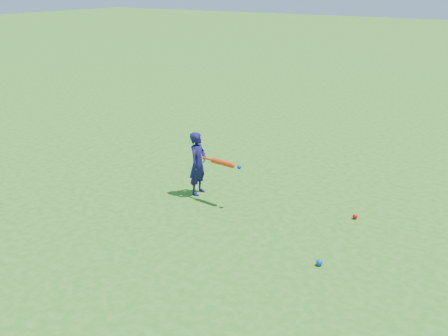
{
  "coord_description": "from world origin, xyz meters",
  "views": [
    {
      "loc": [
        4.79,
        -5.84,
        3.11
      ],
      "look_at": [
        1.1,
        -0.13,
        0.53
      ],
      "focal_mm": 40.0,
      "sensor_mm": 36.0,
      "label": 1
    }
  ],
  "objects_px": {
    "ground_ball_blue": "(319,262)",
    "bat_swing": "(224,163)",
    "ground_ball_red": "(355,216)",
    "child": "(198,164)"
  },
  "relations": [
    {
      "from": "child",
      "to": "ground_ball_blue",
      "type": "height_order",
      "value": "child"
    },
    {
      "from": "child",
      "to": "ground_ball_blue",
      "type": "distance_m",
      "value": 2.61
    },
    {
      "from": "child",
      "to": "bat_swing",
      "type": "xyz_separation_m",
      "value": [
        0.53,
        -0.09,
        0.14
      ]
    },
    {
      "from": "child",
      "to": "bat_swing",
      "type": "relative_size",
      "value": 1.44
    },
    {
      "from": "ground_ball_blue",
      "to": "bat_swing",
      "type": "relative_size",
      "value": 0.11
    },
    {
      "from": "ground_ball_red",
      "to": "child",
      "type": "bearing_deg",
      "value": -169.01
    },
    {
      "from": "child",
      "to": "ground_ball_red",
      "type": "relative_size",
      "value": 13.79
    },
    {
      "from": "ground_ball_red",
      "to": "ground_ball_blue",
      "type": "height_order",
      "value": "ground_ball_blue"
    },
    {
      "from": "child",
      "to": "bat_swing",
      "type": "height_order",
      "value": "child"
    },
    {
      "from": "bat_swing",
      "to": "child",
      "type": "bearing_deg",
      "value": 175.36
    }
  ]
}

